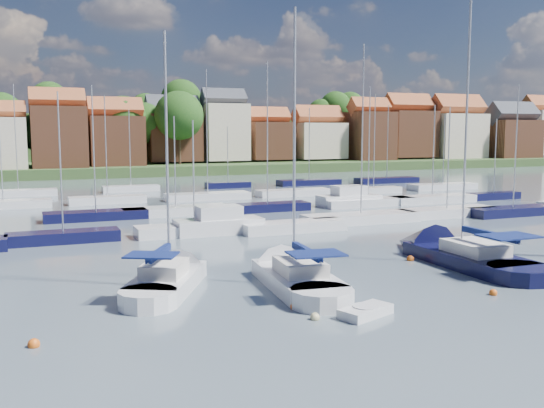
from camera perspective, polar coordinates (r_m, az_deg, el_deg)
name	(u,v)px	position (r m, az deg, el deg)	size (l,w,h in m)	color
ground	(211,203)	(69.33, -5.81, 0.05)	(260.00, 260.00, 0.00)	#45545E
sailboat_left	(173,277)	(33.11, -9.32, -6.84)	(7.37, 10.56, 14.30)	silver
sailboat_centre	(289,275)	(33.36, 1.58, -6.66)	(4.30, 11.81, 15.69)	silver
sailboat_navy	(448,254)	(40.59, 16.22, -4.51)	(3.90, 13.75, 18.84)	black
tender	(366,312)	(27.52, 8.80, -9.97)	(2.83, 2.02, 0.56)	silver
buoy_a	(34,347)	(25.30, -21.50, -12.40)	(0.46, 0.46, 0.46)	#D85914
buoy_b	(315,320)	(26.87, 4.06, -10.80)	(0.43, 0.43, 0.43)	beige
buoy_c	(296,309)	(28.38, 2.25, -9.82)	(0.53, 0.53, 0.53)	#D85914
buoy_d	(493,295)	(32.59, 20.09, -8.04)	(0.41, 0.41, 0.41)	#D85914
buoy_e	(410,260)	(39.58, 12.88, -5.20)	(0.47, 0.47, 0.47)	#D85914
marina_field	(240,204)	(65.29, -2.99, 0.04)	(79.62, 41.41, 15.93)	silver
far_shore_town	(114,146)	(160.19, -14.67, 5.33)	(212.46, 90.00, 22.27)	#344824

